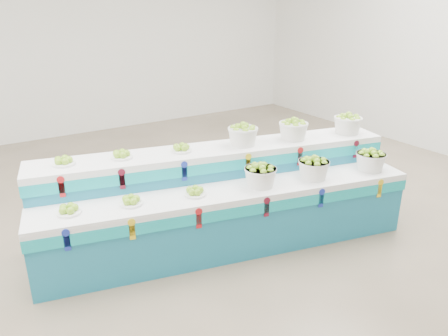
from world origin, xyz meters
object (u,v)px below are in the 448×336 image
at_px(plate_upper_mid, 121,154).
at_px(basket_upper_right, 348,123).
at_px(display_stand, 224,199).
at_px(basket_lower_left, 260,175).

bearing_deg(plate_upper_mid, basket_upper_right, -13.00).
bearing_deg(basket_upper_right, display_stand, 175.37).
bearing_deg(plate_upper_mid, basket_lower_left, -33.31).
height_order(display_stand, plate_upper_mid, plate_upper_mid).
bearing_deg(basket_lower_left, basket_upper_right, 6.86).
height_order(plate_upper_mid, basket_upper_right, basket_upper_right).
xyz_separation_m(basket_lower_left, basket_upper_right, (1.46, 0.18, 0.30)).
xyz_separation_m(display_stand, plate_upper_mid, (-0.95, 0.48, 0.56)).
xyz_separation_m(basket_lower_left, plate_upper_mid, (-1.20, 0.79, 0.23)).
bearing_deg(basket_lower_left, plate_upper_mid, 146.69).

